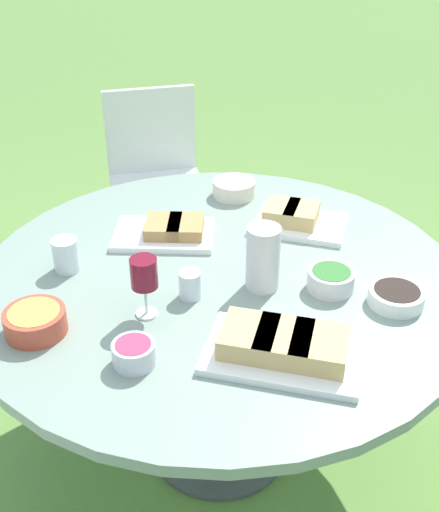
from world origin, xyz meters
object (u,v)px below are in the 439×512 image
Objects in this scene: wine_glass at (144,275)px; dining_table at (220,297)px; chair_near_left at (156,169)px; water_pitcher at (263,258)px.

dining_table is at bearing -135.51° from wine_glass.
chair_near_left is at bearing -87.27° from wine_glass.
dining_table is 1.30m from chair_near_left.
chair_near_left is 1.44m from water_pitcher.
water_pitcher is at bearing 106.40° from chair_near_left.
water_pitcher is at bearing -158.77° from wine_glass.
wine_glass reaches higher than dining_table.
water_pitcher is at bearing 148.45° from dining_table.
wine_glass is (-0.07, 1.47, 0.35)m from chair_near_left.
water_pitcher reaches higher than chair_near_left.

